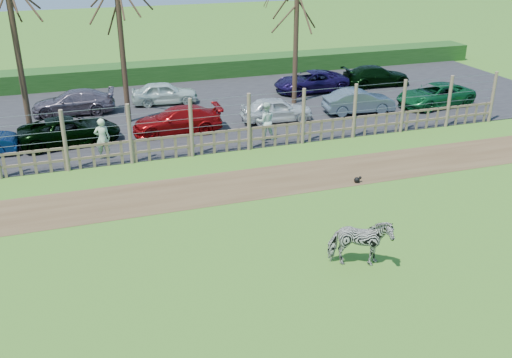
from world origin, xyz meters
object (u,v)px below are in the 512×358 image
object	(u,v)px
tree_left	(11,11)
zebra	(360,243)
car_4	(277,109)
car_10	(164,93)
car_2	(70,130)
tree_mid	(120,21)
car_3	(177,120)
car_6	(435,95)
crow	(357,180)
tree_right	(297,4)
visitor_b	(266,121)
visitor_a	(102,139)
car_12	(311,82)
car_5	(359,101)
car_13	(376,76)
car_9	(74,102)

from	to	relation	value
tree_left	zebra	bearing A→B (deg)	-57.53
tree_left	car_4	size ratio (longest dim) A/B	2.24
zebra	car_10	xyz separation A→B (m)	(-2.37, 17.92, -0.10)
car_2	car_4	bearing A→B (deg)	-95.15
tree_mid	car_3	size ratio (longest dim) A/B	1.65
tree_left	car_3	world-z (taller)	tree_left
car_6	crow	bearing A→B (deg)	-55.48
tree_right	visitor_b	distance (m)	7.54
tree_mid	car_4	size ratio (longest dim) A/B	1.94
car_3	visitor_b	bearing A→B (deg)	59.94
tree_right	zebra	bearing A→B (deg)	-105.44
visitor_a	crow	bearing A→B (deg)	152.21
car_12	zebra	bearing A→B (deg)	-19.71
car_5	car_10	distance (m)	10.40
crow	car_6	distance (m)	11.58
car_5	car_6	distance (m)	4.44
tree_mid	tree_right	world-z (taller)	tree_right
visitor_a	zebra	bearing A→B (deg)	123.97
car_13	car_3	bearing A→B (deg)	112.53
zebra	visitor_b	size ratio (longest dim) A/B	1.01
car_9	visitor_a	bearing A→B (deg)	13.84
tree_left	zebra	xyz separation A→B (m)	(9.13, -14.34, -4.88)
crow	tree_right	bearing A→B (deg)	80.94
zebra	car_6	world-z (taller)	zebra
car_2	car_12	world-z (taller)	same
tree_left	car_12	bearing A→B (deg)	12.46
visitor_a	car_13	bearing A→B (deg)	-152.93
car_4	visitor_a	bearing A→B (deg)	110.20
visitor_b	car_3	distance (m)	4.20
car_10	car_12	world-z (taller)	same
tree_left	car_2	size ratio (longest dim) A/B	1.82
car_3	car_10	distance (m)	5.01
visitor_b	car_12	distance (m)	8.74
zebra	car_5	xyz separation A→B (m)	(6.85, 13.11, -0.10)
tree_mid	car_9	bearing A→B (deg)	138.18
visitor_a	visitor_b	distance (m)	7.11
tree_left	car_3	xyz separation A→B (m)	(6.49, -1.42, -4.98)
visitor_a	car_5	world-z (taller)	visitor_a
car_3	car_6	bearing A→B (deg)	91.55
visitor_a	car_9	distance (m)	6.98
car_12	tree_left	bearing A→B (deg)	-78.06
zebra	tree_left	bearing A→B (deg)	52.04
tree_mid	car_4	bearing A→B (deg)	-17.83
car_4	car_2	bearing A→B (deg)	95.02
car_3	car_9	size ratio (longest dim) A/B	1.00
tree_left	visitor_b	world-z (taller)	tree_left
tree_right	visitor_a	size ratio (longest dim) A/B	4.26
tree_mid	visitor_a	bearing A→B (deg)	-108.29
tree_mid	car_3	xyz separation A→B (m)	(1.99, -2.42, -4.23)
tree_left	visitor_b	bearing A→B (deg)	-19.78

